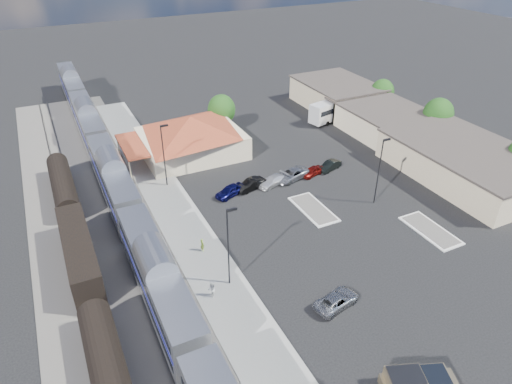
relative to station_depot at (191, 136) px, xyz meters
name	(u,v)px	position (x,y,z in m)	size (l,w,h in m)	color
ground	(294,226)	(4.56, -24.00, -3.13)	(280.00, 280.00, 0.00)	black
railbed	(104,235)	(-16.44, -16.00, -3.07)	(16.00, 100.00, 0.12)	#4C4944
platform	(183,224)	(-7.44, -18.00, -3.04)	(5.50, 92.00, 0.18)	gray
passenger_train	(114,182)	(-13.44, -8.88, -0.26)	(3.00, 104.00, 5.55)	silver
freight_cars	(80,254)	(-19.44, -21.08, -1.21)	(2.80, 46.00, 4.00)	black
station_depot	(191,136)	(0.00, 0.00, 0.00)	(18.35, 12.24, 6.20)	beige
buildings_east	(398,127)	(32.56, -9.72, -0.86)	(14.40, 51.40, 4.80)	#C6B28C
traffic_island_south	(313,209)	(8.56, -22.00, -3.03)	(3.30, 7.50, 0.21)	silver
traffic_island_north	(430,230)	(18.56, -32.00, -3.03)	(3.30, 7.50, 0.21)	silver
lamp_plat_s	(229,242)	(-6.34, -30.00, 2.21)	(1.08, 0.25, 9.00)	black
lamp_plat_n	(164,151)	(-6.34, -8.00, 2.21)	(1.08, 0.25, 9.00)	black
lamp_lot	(380,166)	(16.66, -24.00, 2.21)	(1.08, 0.25, 9.00)	black
tree_east_b	(438,114)	(38.56, -12.00, 1.09)	(4.94, 4.94, 6.96)	#382314
tree_east_c	(382,92)	(38.56, 2.00, 0.63)	(4.41, 4.41, 6.21)	#382314
tree_depot	(222,110)	(7.56, 6.00, 0.89)	(4.71, 4.71, 6.63)	#382314
pickup_truck	(420,383)	(2.06, -47.68, -2.17)	(6.22, 4.06, 2.02)	tan
suv	(337,300)	(1.57, -37.20, -2.46)	(2.24, 4.85, 1.35)	#919499
coach_bus	(336,108)	(28.56, 2.27, -0.93)	(12.16, 5.36, 3.81)	white
person_a	(202,245)	(-7.08, -23.89, -2.16)	(0.58, 0.38, 1.58)	#9FC33D
person_b	(212,290)	(-8.74, -31.05, -2.09)	(0.83, 0.65, 1.71)	silver
parked_car_a	(230,191)	(0.40, -14.18, -2.39)	(1.75, 4.36, 1.49)	#0D0E45
parked_car_b	(251,184)	(3.60, -13.88, -2.40)	(1.56, 4.46, 1.47)	black
parked_car_c	(273,181)	(6.80, -14.18, -2.47)	(1.86, 4.58, 1.33)	silver
parked_car_d	(292,174)	(10.00, -13.88, -2.38)	(2.49, 5.41, 1.50)	gray
parked_car_e	(312,171)	(13.20, -14.18, -2.49)	(1.52, 3.77, 1.29)	maroon
parked_car_f	(330,166)	(16.40, -13.88, -2.47)	(1.40, 4.03, 1.33)	black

